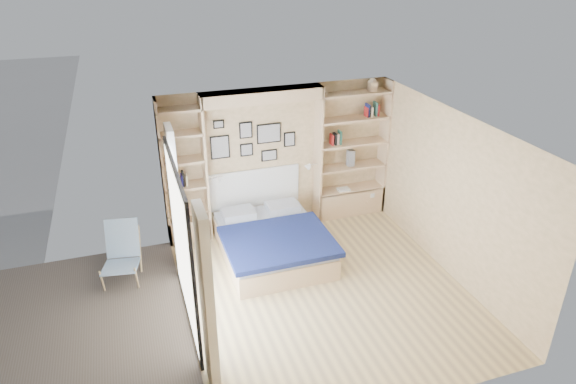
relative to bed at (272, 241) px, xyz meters
name	(u,v)px	position (x,y,z in m)	size (l,w,h in m)	color
ground	(323,289)	(0.45, -1.11, -0.27)	(4.50, 4.50, 0.00)	#D3B87A
room_shell	(268,185)	(0.06, 0.41, 0.81)	(4.50, 4.50, 4.50)	#E0BB8C
bed	(272,241)	(0.00, 0.00, 0.00)	(1.66, 2.16, 1.07)	tan
photo_gallery	(252,141)	(0.00, 1.11, 1.33)	(1.48, 0.02, 0.82)	black
reading_lamps	(265,172)	(0.15, 0.89, 0.83)	(1.92, 0.12, 0.15)	silver
shelf_decor	(340,129)	(1.54, 0.95, 1.43)	(3.51, 0.23, 2.03)	#A51E1E
deck	(62,343)	(-3.15, -1.11, -0.27)	(3.20, 4.00, 0.05)	brown
deck_chair	(122,253)	(-2.31, 0.15, 0.14)	(0.64, 0.93, 0.86)	tan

